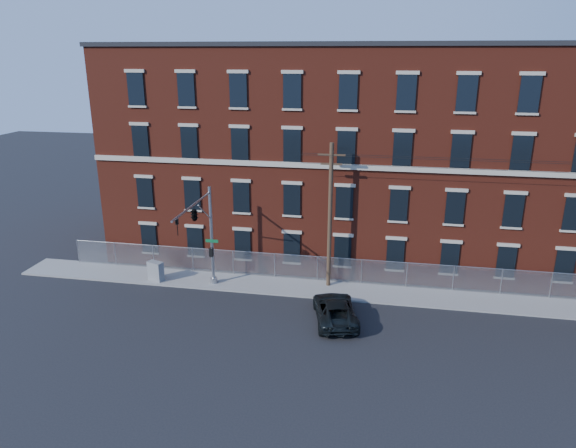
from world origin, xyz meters
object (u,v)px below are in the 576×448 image
at_px(utility_cabinet, 156,271).
at_px(traffic_signal_mast, 199,222).
at_px(utility_pole_near, 330,214).
at_px(pickup_truck, 335,310).

bearing_deg(utility_cabinet, traffic_signal_mast, -6.58).
relative_size(utility_pole_near, utility_cabinet, 7.20).
bearing_deg(traffic_signal_mast, pickup_truck, -8.60).
bearing_deg(utility_pole_near, traffic_signal_mast, -156.86).
xyz_separation_m(traffic_signal_mast, utility_cabinet, (-4.19, 2.02, -4.57)).
relative_size(traffic_signal_mast, utility_cabinet, 5.04).
bearing_deg(pickup_truck, utility_pole_near, -91.78).
bearing_deg(traffic_signal_mast, utility_cabinet, 154.29).
bearing_deg(pickup_truck, utility_cabinet, -27.31).
xyz_separation_m(traffic_signal_mast, pickup_truck, (8.94, -1.35, -4.67)).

